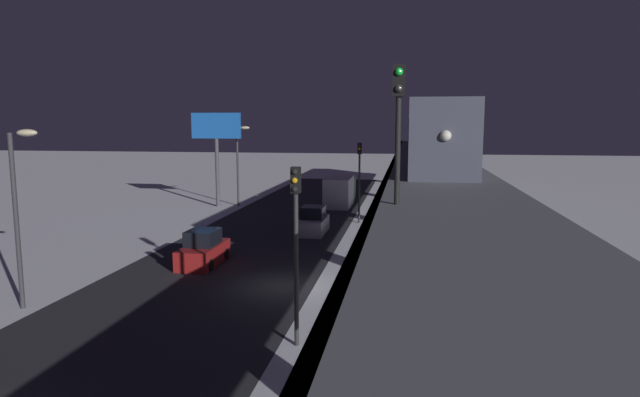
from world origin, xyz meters
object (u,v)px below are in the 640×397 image
subway_train (425,130)px  traffic_light_mid (359,171)px  sedan_red (203,251)px  traffic_light_near (296,230)px  rail_signal (398,110)px  commercial_billboard (216,135)px  sedan_silver_3 (313,222)px  box_truck (340,191)px

subway_train → traffic_light_mid: 9.34m
sedan_red → traffic_light_near: bearing=126.1°
rail_signal → commercial_billboard: rail_signal is taller
sedan_silver_3 → traffic_light_near: 20.37m
rail_signal → traffic_light_near: (3.49, -2.30, -4.06)m
rail_signal → traffic_light_mid: (3.49, -26.87, -4.06)m
sedan_red → box_truck: (-4.80, -23.62, 0.56)m
subway_train → traffic_light_mid: (5.25, 7.08, -3.11)m
subway_train → traffic_light_near: bearing=80.6°
box_truck → traffic_light_mid: traffic_light_mid is taller
sedan_red → traffic_light_near: traffic_light_near is taller
commercial_billboard → sedan_red: bearing=107.7°
sedan_red → box_truck: 24.11m
rail_signal → sedan_silver_3: size_ratio=1.00×
traffic_light_mid → commercial_billboard: size_ratio=0.72×
rail_signal → sedan_red: 18.29m
traffic_light_near → commercial_billboard: size_ratio=0.72×
traffic_light_near → traffic_light_mid: size_ratio=1.00×
rail_signal → box_truck: bearing=-80.3°
subway_train → rail_signal: (1.75, 33.94, 0.95)m
traffic_light_mid → rail_signal: bearing=97.4°
rail_signal → traffic_light_near: rail_signal is taller
rail_signal → traffic_light_mid: rail_signal is taller
subway_train → sedan_red: (12.75, 21.37, -6.52)m
sedan_red → traffic_light_mid: size_ratio=0.64×
box_truck → commercial_billboard: size_ratio=0.83×
traffic_light_near → rail_signal: bearing=146.6°
commercial_billboard → box_truck: bearing=-166.6°
box_truck → traffic_light_mid: 10.12m
subway_train → sedan_red: subway_train is taller
subway_train → traffic_light_mid: bearing=53.4°
sedan_silver_3 → traffic_light_near: size_ratio=0.63×
box_truck → traffic_light_mid: size_ratio=1.16×
rail_signal → traffic_light_near: size_ratio=0.62×
subway_train → sedan_silver_3: size_ratio=13.81×
rail_signal → traffic_light_mid: bearing=-82.6°
sedan_red → sedan_silver_3: same height
sedan_silver_3 → commercial_billboard: commercial_billboard is taller
sedan_silver_3 → box_truck: (-0.20, -14.01, 0.55)m
traffic_light_near → traffic_light_mid: same height
traffic_light_mid → subway_train: bearing=-126.6°
sedan_silver_3 → rail_signal: bearing=-73.9°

